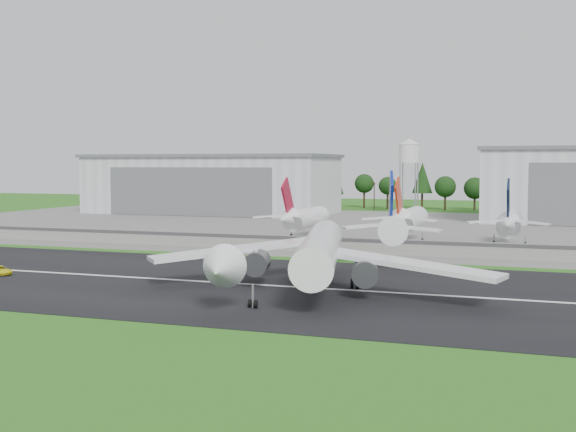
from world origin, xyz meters
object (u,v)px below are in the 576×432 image
at_px(parked_jet_red_a, 302,218).
at_px(parked_jet_navy, 510,223).
at_px(ground_vehicle, 0,270).
at_px(parked_jet_red_b, 407,220).
at_px(main_airliner, 319,258).

relative_size(parked_jet_red_a, parked_jet_navy, 1.00).
xyz_separation_m(ground_vehicle, parked_jet_red_b, (59.13, 71.38, 5.23)).
bearing_deg(main_airliner, ground_vehicle, -9.17).
height_order(ground_vehicle, parked_jet_red_a, parked_jet_red_a).
bearing_deg(ground_vehicle, parked_jet_red_a, -1.30).
relative_size(main_airliner, parked_jet_red_a, 1.88).
distance_m(ground_vehicle, parked_jet_red_b, 92.83).
height_order(ground_vehicle, parked_jet_red_b, parked_jet_red_b).
distance_m(main_airliner, parked_jet_red_b, 67.02).
bearing_deg(parked_jet_red_a, parked_jet_red_b, 0.09).
bearing_deg(parked_jet_navy, ground_vehicle, -139.25).
bearing_deg(ground_vehicle, parked_jet_red_b, -16.40).
relative_size(parked_jet_red_b, parked_jet_navy, 1.00).
height_order(parked_jet_red_b, parked_jet_navy, parked_jet_red_b).
height_order(main_airliner, parked_jet_red_b, main_airliner).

